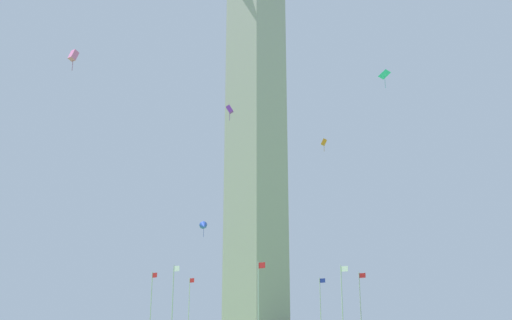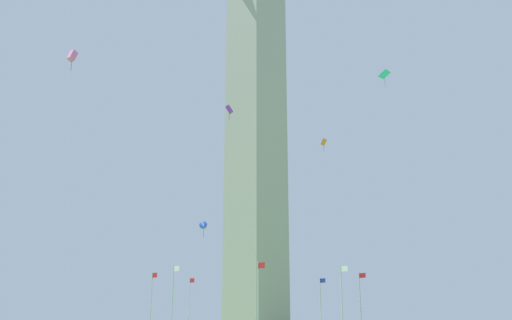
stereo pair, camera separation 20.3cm
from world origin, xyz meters
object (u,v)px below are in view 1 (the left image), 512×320
(flagpole_w, at_px, (173,299))
(kite_blue_delta, at_px, (204,226))
(kite_orange_box, at_px, (324,142))
(flagpole_nw, at_px, (259,298))
(kite_cyan_diamond, at_px, (385,75))
(flagpole_se, at_px, (255,305))
(flagpole_n, at_px, (342,300))
(flagpole_e, at_px, (321,305))
(flagpole_ne, at_px, (361,302))
(flagpole_s, at_px, (189,304))
(kite_purple_box, at_px, (230,109))
(kite_pink_box, at_px, (73,56))
(flagpole_sw, at_px, (151,302))
(obelisk_monument, at_px, (256,129))

(flagpole_w, bearing_deg, kite_blue_delta, 109.42)
(kite_orange_box, bearing_deg, flagpole_nw, -117.56)
(kite_cyan_diamond, bearing_deg, flagpole_nw, -122.40)
(flagpole_se, relative_size, flagpole_nw, 1.00)
(kite_cyan_diamond, height_order, kite_blue_delta, kite_cyan_diamond)
(kite_cyan_diamond, bearing_deg, flagpole_n, -138.42)
(kite_blue_delta, bearing_deg, flagpole_e, 84.10)
(flagpole_ne, distance_m, flagpole_se, 20.03)
(flagpole_ne, xyz_separation_m, flagpole_s, (-24.17, -10.01, 0.00))
(flagpole_e, xyz_separation_m, flagpole_w, (-0.00, -28.32, 0.00))
(kite_purple_box, xyz_separation_m, kite_orange_box, (3.45, 12.99, -1.70))
(kite_blue_delta, bearing_deg, flagpole_w, -70.58)
(kite_pink_box, relative_size, kite_orange_box, 1.06)
(flagpole_se, distance_m, kite_pink_box, 57.04)
(flagpole_n, xyz_separation_m, flagpole_ne, (-4.15, 10.01, 0.00))
(flagpole_s, bearing_deg, flagpole_sw, -67.50)
(flagpole_w, bearing_deg, obelisk_monument, 90.22)
(flagpole_ne, distance_m, flagpole_w, 26.16)
(kite_blue_delta, bearing_deg, flagpole_n, 25.24)
(kite_cyan_diamond, bearing_deg, kite_blue_delta, -150.35)
(flagpole_se, height_order, kite_orange_box, kite_orange_box)
(flagpole_e, height_order, flagpole_nw, same)
(flagpole_nw, bearing_deg, obelisk_monument, 135.16)
(obelisk_monument, bearing_deg, kite_cyan_diamond, 13.09)
(kite_purple_box, distance_m, kite_pink_box, 23.09)
(flagpole_sw, distance_m, flagpole_nw, 20.03)
(obelisk_monument, relative_size, flagpole_ne, 6.73)
(obelisk_monument, distance_m, flagpole_sw, 28.59)
(flagpole_nw, bearing_deg, flagpole_w, -157.50)
(kite_cyan_diamond, relative_size, kite_blue_delta, 1.07)
(flagpole_nw, xyz_separation_m, kite_pink_box, (6.15, -27.50, 17.61))
(flagpole_s, relative_size, flagpole_sw, 1.00)
(flagpole_ne, height_order, flagpole_se, same)
(flagpole_sw, height_order, kite_blue_delta, kite_blue_delta)
(flagpole_e, relative_size, kite_blue_delta, 4.13)
(flagpole_ne, bearing_deg, flagpole_se, 180.00)
(flagpole_nw, bearing_deg, flagpole_sw, 180.00)
(flagpole_e, relative_size, flagpole_se, 1.00)
(flagpole_se, bearing_deg, kite_cyan_diamond, -10.72)
(flagpole_s, height_order, flagpole_w, same)
(flagpole_n, xyz_separation_m, kite_purple_box, (-3.60, -15.33, 20.75))
(flagpole_w, bearing_deg, flagpole_ne, 67.50)
(kite_cyan_diamond, xyz_separation_m, kite_pink_box, (-3.05, -41.99, -11.22))
(flagpole_ne, relative_size, kite_blue_delta, 4.13)
(flagpole_se, relative_size, kite_purple_box, 4.74)
(flagpole_e, height_order, flagpole_sw, same)
(flagpole_e, relative_size, flagpole_nw, 1.00)
(obelisk_monument, xyz_separation_m, kite_pink_box, (16.21, -37.51, -7.24))
(flagpole_e, xyz_separation_m, kite_cyan_diamond, (19.21, -9.68, 28.83))
(flagpole_se, distance_m, flagpole_s, 10.84)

